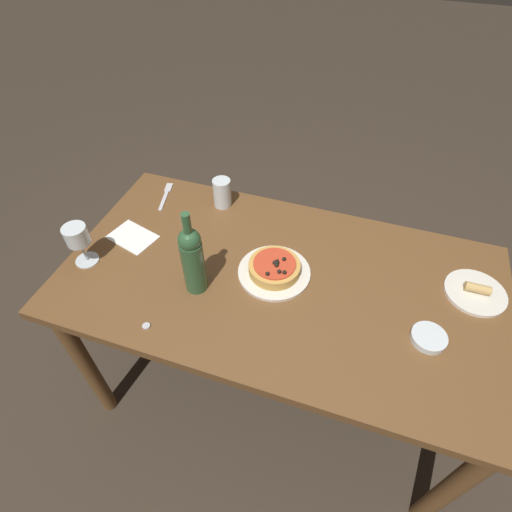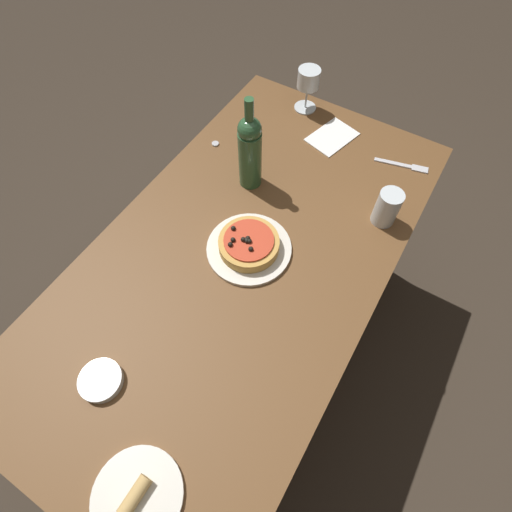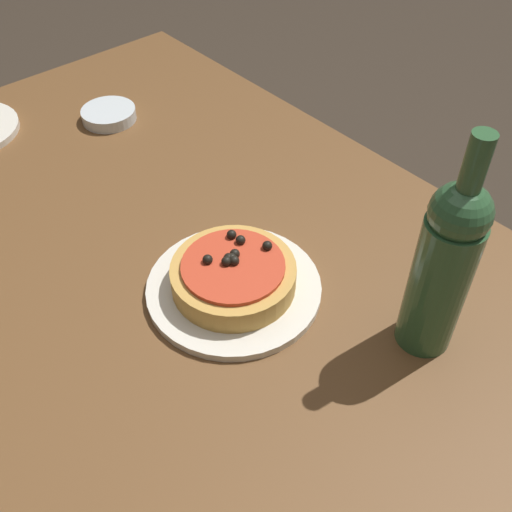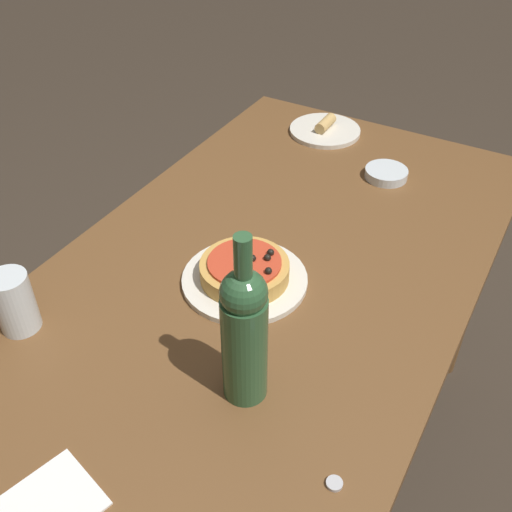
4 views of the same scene
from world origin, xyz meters
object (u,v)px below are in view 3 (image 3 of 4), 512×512
(dining_table, at_px, (231,319))
(pizza, at_px, (233,275))
(wine_bottle, at_px, (444,265))
(side_bowl, at_px, (109,114))
(dinner_plate, at_px, (234,288))

(dining_table, relative_size, pizza, 8.52)
(pizza, bearing_deg, wine_bottle, -149.27)
(dining_table, height_order, side_bowl, side_bowl)
(dining_table, distance_m, side_bowl, 0.50)
(pizza, bearing_deg, dinner_plate, 134.90)
(dinner_plate, relative_size, pizza, 1.42)
(pizza, xyz_separation_m, side_bowl, (0.50, -0.10, -0.02))
(side_bowl, bearing_deg, dinner_plate, 168.30)
(pizza, bearing_deg, dining_table, -24.08)
(dining_table, relative_size, side_bowl, 14.21)
(wine_bottle, bearing_deg, side_bowl, 2.34)
(dining_table, distance_m, wine_bottle, 0.36)
(side_bowl, bearing_deg, dining_table, 169.03)
(dining_table, height_order, pizza, pizza)
(dining_table, xyz_separation_m, wine_bottle, (-0.25, -0.12, 0.23))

